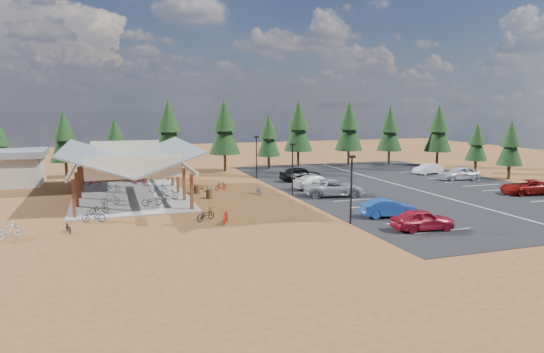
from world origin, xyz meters
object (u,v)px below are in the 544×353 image
object	(u,v)px
trash_bin_1	(197,189)
car_4	(301,174)
bike_2	(113,187)
trash_bin_0	(209,194)
car_2	(334,188)
bike_4	(152,200)
lamp_post_2	(256,154)
car_8	(459,173)
car_1	(389,208)
car_3	(316,182)
bike_7	(139,180)
bike_14	(259,191)
bike_3	(93,181)
car_0	(422,219)
bike_5	(169,194)
bike_6	(158,188)
lamp_post_1	(292,166)
bike_pavilion	(129,157)
bike_12	(206,214)
bike_10	(94,216)
bike_11	(226,217)
bike_15	(221,186)
bike_16	(199,188)
bike_9	(9,231)
bike_1	(110,199)
bike_0	(99,208)
car_6	(526,187)
car_9	(428,169)
bike_8	(68,227)

from	to	relation	value
trash_bin_1	car_4	xyz separation A→B (m)	(12.88, 4.20, 0.42)
trash_bin_1	bike_2	xyz separation A→B (m)	(-7.97, 3.78, 0.06)
trash_bin_0	car_2	size ratio (longest dim) A/B	0.15
trash_bin_0	bike_4	world-z (taller)	bike_4
lamp_post_2	car_8	distance (m)	24.09
car_1	car_3	world-z (taller)	car_3
bike_4	bike_7	distance (m)	12.51
bike_14	car_3	bearing A→B (deg)	12.22
bike_3	car_0	xyz separation A→B (m)	(22.47, -27.42, 0.23)
lamp_post_2	bike_5	world-z (taller)	lamp_post_2
bike_2	car_1	xyz separation A→B (m)	(20.46, -18.94, 0.26)
bike_3	bike_14	xyz separation A→B (m)	(15.63, -10.45, -0.17)
bike_2	bike_6	distance (m)	4.88
lamp_post_1	bike_4	xyz separation A→B (m)	(-13.46, -0.81, -2.42)
bike_pavilion	bike_12	distance (m)	13.82
bike_7	bike_12	bearing A→B (deg)	-172.39
bike_10	bike_11	size ratio (longest dim) A/B	1.08
bike_3	bike_15	world-z (taller)	bike_3
bike_16	bike_9	bearing A→B (deg)	-57.07
bike_4	bike_15	world-z (taller)	bike_4
bike_12	car_3	xyz separation A→B (m)	(13.77, 10.12, 0.31)
trash_bin_1	bike_1	xyz separation A→B (m)	(-8.27, -3.18, 0.14)
car_8	bike_12	bearing A→B (deg)	-68.98
bike_3	bike_7	bearing A→B (deg)	-83.87
bike_0	car_6	bearing A→B (deg)	-110.37
trash_bin_0	car_4	world-z (taller)	car_4
car_2	car_9	world-z (taller)	car_2
bike_9	car_3	bearing A→B (deg)	-105.89
bike_4	bike_14	world-z (taller)	bike_4
bike_12	bike_15	xyz separation A→B (m)	(4.09, 12.75, -0.03)
bike_pavilion	bike_11	bearing A→B (deg)	-65.87
trash_bin_0	bike_pavilion	bearing A→B (deg)	151.95
car_2	car_9	size ratio (longest dim) A/B	1.41
bike_8	bike_15	distance (m)	19.18
trash_bin_0	car_1	distance (m)	17.08
bike_7	bike_14	xyz separation A→B (m)	(10.78, -10.07, -0.20)
car_0	car_2	distance (m)	13.84
car_9	car_4	bearing A→B (deg)	-99.91
bike_11	car_4	size ratio (longest dim) A/B	0.34
bike_1	bike_16	bearing A→B (deg)	-62.71
bike_4	bike_7	size ratio (longest dim) A/B	1.05
trash_bin_0	car_2	distance (m)	12.04
bike_11	bike_8	bearing A→B (deg)	-159.95
bike_pavilion	bike_16	size ratio (longest dim) A/B	10.36
bike_0	car_9	xyz separation A→B (m)	(39.74, 11.04, 0.22)
bike_8	car_4	bearing A→B (deg)	20.07
bike_3	bike_4	xyz separation A→B (m)	(5.11, -12.89, -0.01)
trash_bin_0	bike_9	xyz separation A→B (m)	(-15.37, -9.60, 0.10)
bike_11	bike_16	world-z (taller)	bike_11
bike_0	bike_16	world-z (taller)	bike_16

